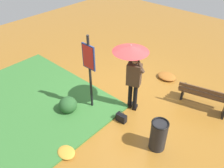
{
  "coord_description": "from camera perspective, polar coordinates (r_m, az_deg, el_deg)",
  "views": [
    {
      "loc": [
        -3.21,
        4.49,
        4.58
      ],
      "look_at": [
        0.23,
        0.66,
        0.85
      ],
      "focal_mm": 36.55,
      "sensor_mm": 36.0,
      "label": 1
    }
  ],
  "objects": [
    {
      "name": "ground_plane",
      "position": [
        7.17,
        4.9,
        -3.89
      ],
      "size": [
        18.0,
        18.0,
        0.0
      ],
      "primitive_type": "plane",
      "color": "#9E6623"
    },
    {
      "name": "grass_verge",
      "position": [
        7.43,
        -20.57,
        -4.62
      ],
      "size": [
        4.8,
        4.0,
        0.05
      ],
      "color": "#387533",
      "rests_on": "ground_plane"
    },
    {
      "name": "person_with_umbrella",
      "position": [
        6.01,
        5.07,
        5.53
      ],
      "size": [
        0.96,
        0.96,
        2.04
      ],
      "color": "black",
      "rests_on": "ground_plane"
    },
    {
      "name": "info_sign_post",
      "position": [
        6.07,
        -5.7,
        4.66
      ],
      "size": [
        0.44,
        0.07,
        2.3
      ],
      "color": "black",
      "rests_on": "ground_plane"
    },
    {
      "name": "handbag",
      "position": [
        6.37,
        2.34,
        -8.41
      ],
      "size": [
        0.31,
        0.16,
        0.37
      ],
      "color": "black",
      "rests_on": "ground_plane"
    },
    {
      "name": "park_bench",
      "position": [
        7.16,
        21.96,
        -2.79
      ],
      "size": [
        1.43,
        0.72,
        0.75
      ],
      "color": "black",
      "rests_on": "ground_plane"
    },
    {
      "name": "trash_bin",
      "position": [
        5.65,
        11.52,
        -12.42
      ],
      "size": [
        0.42,
        0.42,
        0.83
      ],
      "color": "black",
      "rests_on": "ground_plane"
    },
    {
      "name": "shrub_cluster",
      "position": [
        6.75,
        -10.99,
        -5.07
      ],
      "size": [
        0.58,
        0.53,
        0.47
      ],
      "color": "#285628",
      "rests_on": "ground_plane"
    },
    {
      "name": "leaf_pile_near_person",
      "position": [
        8.29,
        13.52,
        1.87
      ],
      "size": [
        0.66,
        0.53,
        0.15
      ],
      "color": "#A86023",
      "rests_on": "ground_plane"
    },
    {
      "name": "leaf_pile_by_bench",
      "position": [
        5.8,
        -11.37,
        -16.42
      ],
      "size": [
        0.48,
        0.38,
        0.1
      ],
      "color": "gold",
      "rests_on": "ground_plane"
    }
  ]
}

